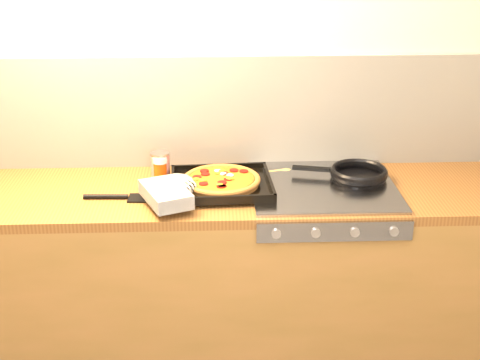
{
  "coord_description": "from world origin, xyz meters",
  "views": [
    {
      "loc": [
        -0.01,
        -1.46,
        2.0
      ],
      "look_at": [
        0.1,
        1.08,
        0.95
      ],
      "focal_mm": 50.0,
      "sensor_mm": 36.0,
      "label": 1
    }
  ],
  "objects_px": {
    "pizza_on_tray": "(206,184)",
    "tomato_can": "(160,165)",
    "frying_pan": "(357,174)",
    "juice_glass": "(160,168)"
  },
  "relations": [
    {
      "from": "pizza_on_tray",
      "to": "tomato_can",
      "type": "relative_size",
      "value": 4.67
    },
    {
      "from": "pizza_on_tray",
      "to": "tomato_can",
      "type": "bearing_deg",
      "value": 137.19
    },
    {
      "from": "frying_pan",
      "to": "juice_glass",
      "type": "height_order",
      "value": "juice_glass"
    },
    {
      "from": "pizza_on_tray",
      "to": "frying_pan",
      "type": "bearing_deg",
      "value": 9.24
    },
    {
      "from": "tomato_can",
      "to": "juice_glass",
      "type": "relative_size",
      "value": 1.11
    },
    {
      "from": "frying_pan",
      "to": "tomato_can",
      "type": "distance_m",
      "value": 0.85
    },
    {
      "from": "pizza_on_tray",
      "to": "juice_glass",
      "type": "bearing_deg",
      "value": 140.08
    },
    {
      "from": "frying_pan",
      "to": "juice_glass",
      "type": "bearing_deg",
      "value": 175.91
    },
    {
      "from": "tomato_can",
      "to": "juice_glass",
      "type": "xyz_separation_m",
      "value": [
        0.0,
        -0.02,
        -0.0
      ]
    },
    {
      "from": "frying_pan",
      "to": "juice_glass",
      "type": "distance_m",
      "value": 0.85
    }
  ]
}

